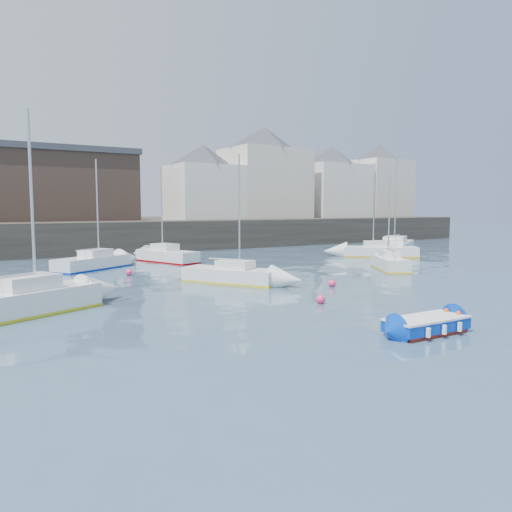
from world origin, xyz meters
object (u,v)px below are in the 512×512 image
sailboat_g (395,246)px  buoy_near (321,304)px  sailboat_b (231,275)px  sailboat_f (167,255)px  sailboat_c (390,263)px  sailboat_h (93,262)px  sailboat_a (22,301)px  buoy_far (129,275)px  blue_dinghy (426,324)px  buoy_mid (332,287)px  sailboat_d (380,251)px

sailboat_g → buoy_near: sailboat_g is taller
sailboat_b → sailboat_f: 12.41m
sailboat_f → buoy_near: 20.01m
sailboat_c → buoy_near: 14.00m
sailboat_g → buoy_near: size_ratio=23.41×
sailboat_h → buoy_near: bearing=-73.2°
sailboat_a → sailboat_c: sailboat_a is taller
sailboat_f → buoy_far: 7.97m
blue_dinghy → buoy_mid: size_ratio=7.35×
sailboat_d → sailboat_g: size_ratio=0.82×
sailboat_d → sailboat_f: bearing=161.9°
blue_dinghy → buoy_far: (-4.09, 20.00, -0.33)m
buoy_far → sailboat_d: bearing=0.9°
sailboat_b → buoy_far: sailboat_b is taller
sailboat_c → sailboat_f: sailboat_f is taller
blue_dinghy → sailboat_a: sailboat_a is taller
sailboat_b → buoy_mid: size_ratio=17.32×
sailboat_a → buoy_mid: 15.46m
sailboat_b → buoy_near: bearing=-87.1°
buoy_mid → buoy_far: size_ratio=0.99×
sailboat_a → sailboat_f: 19.92m
sailboat_h → buoy_near: size_ratio=18.08×
sailboat_b → sailboat_c: 12.43m
sailboat_c → sailboat_a: bearing=-173.4°
sailboat_c → sailboat_f: (-11.43, 12.85, 0.03)m
sailboat_b → sailboat_f: bearing=85.4°
blue_dinghy → sailboat_g: (23.32, 22.81, 0.24)m
buoy_mid → sailboat_b: bearing=133.7°
sailboat_g → sailboat_h: (-28.53, 1.75, -0.06)m
sailboat_c → buoy_mid: size_ratio=15.25×
buoy_near → buoy_mid: 4.98m
sailboat_d → sailboat_h: bearing=170.0°
blue_dinghy → sailboat_b: bearing=90.1°
blue_dinghy → buoy_far: blue_dinghy is taller
sailboat_c → buoy_near: sailboat_c is taller
sailboat_a → sailboat_d: bearing=18.0°
sailboat_h → blue_dinghy: bearing=-78.0°
sailboat_d → sailboat_g: bearing=27.9°
sailboat_f → sailboat_c: bearing=-48.3°
sailboat_a → sailboat_b: (11.42, 3.21, -0.11)m
sailboat_c → buoy_near: (-12.03, -7.14, -0.49)m
sailboat_f → sailboat_g: (22.37, -3.34, 0.04)m
blue_dinghy → sailboat_d: (18.67, 20.35, 0.17)m
buoy_near → buoy_mid: size_ratio=1.01×
sailboat_f → buoy_far: bearing=-129.4°
buoy_far → blue_dinghy: bearing=-78.4°
sailboat_a → sailboat_f: (12.41, 15.59, -0.05)m
sailboat_b → sailboat_c: sailboat_b is taller
sailboat_c → sailboat_d: 9.44m
sailboat_b → sailboat_g: size_ratio=0.73×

